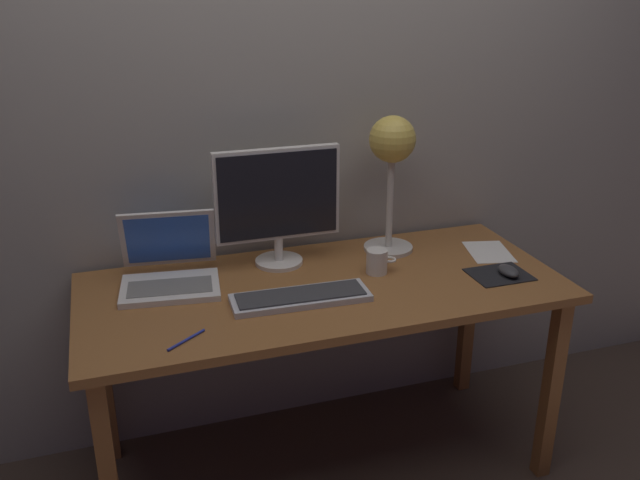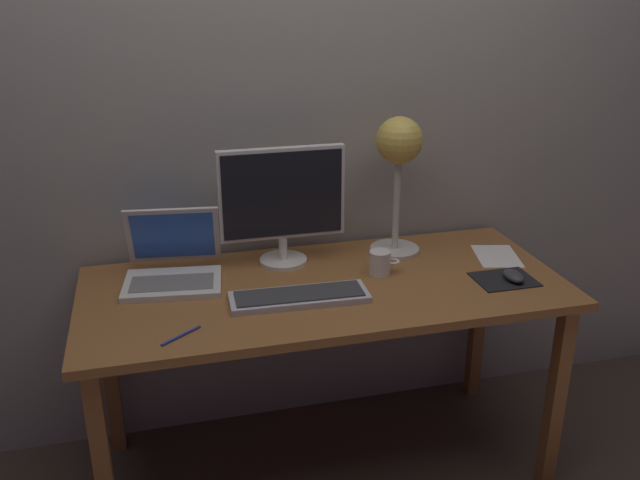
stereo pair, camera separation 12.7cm
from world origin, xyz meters
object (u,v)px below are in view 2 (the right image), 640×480
object	(u,v)px
desk_lamp	(399,154)
mouse	(513,276)
laptop	(173,260)
pen	(181,336)
monitor	(282,200)
coffee_mug	(380,263)
keyboard_main	(299,297)

from	to	relation	value
desk_lamp	mouse	world-z (taller)	desk_lamp
laptop	pen	distance (m)	0.42
monitor	mouse	xyz separation A→B (m)	(0.72, -0.35, -0.22)
mouse	coffee_mug	xyz separation A→B (m)	(-0.41, 0.17, 0.02)
keyboard_main	coffee_mug	xyz separation A→B (m)	(0.31, 0.12, 0.03)
mouse	pen	size ratio (longest dim) A/B	0.69
pen	coffee_mug	bearing A→B (deg)	21.09
keyboard_main	coffee_mug	world-z (taller)	coffee_mug
keyboard_main	mouse	size ratio (longest dim) A/B	4.64
keyboard_main	desk_lamp	distance (m)	0.64
pen	laptop	bearing A→B (deg)	89.41
monitor	keyboard_main	size ratio (longest dim) A/B	0.99
monitor	coffee_mug	bearing A→B (deg)	-31.06
monitor	laptop	distance (m)	0.42
keyboard_main	laptop	bearing A→B (deg)	144.06
monitor	pen	xyz separation A→B (m)	(-0.39, -0.45, -0.23)
keyboard_main	desk_lamp	size ratio (longest dim) A/B	0.88
monitor	keyboard_main	xyz separation A→B (m)	(-0.01, -0.31, -0.22)
desk_lamp	pen	distance (m)	1.00
monitor	mouse	world-z (taller)	monitor
keyboard_main	pen	bearing A→B (deg)	-159.35
keyboard_main	pen	xyz separation A→B (m)	(-0.38, -0.14, -0.01)
laptop	desk_lamp	distance (m)	0.86
mouse	coffee_mug	distance (m)	0.45
pen	mouse	bearing A→B (deg)	5.14
coffee_mug	laptop	bearing A→B (deg)	167.90
mouse	keyboard_main	bearing A→B (deg)	176.60
desk_lamp	mouse	size ratio (longest dim) A/B	5.24
keyboard_main	coffee_mug	distance (m)	0.34
monitor	coffee_mug	world-z (taller)	monitor
coffee_mug	desk_lamp	bearing A→B (deg)	56.39
laptop	coffee_mug	bearing A→B (deg)	-12.10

